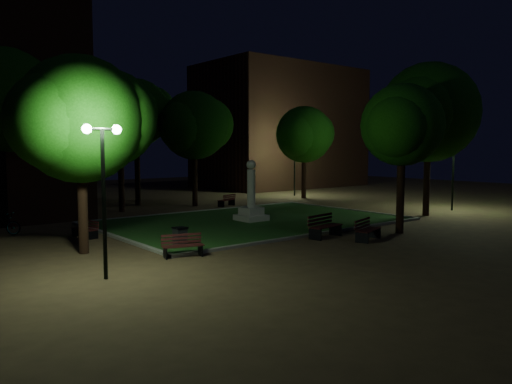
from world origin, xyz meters
TOP-DOWN VIEW (x-y plane):
  - ground at (0.00, 0.00)m, footprint 80.00×80.00m
  - lawn at (0.00, 2.00)m, footprint 15.00×10.00m
  - lawn_kerb at (0.00, 2.00)m, footprint 15.40×10.40m
  - monument at (0.00, 2.00)m, footprint 1.40×1.40m
  - building_far at (18.00, 20.00)m, footprint 16.00×10.00m
  - tree_west at (-9.67, -0.35)m, footprint 5.70×4.66m
  - tree_north_wl at (-3.49, 10.32)m, footprint 4.74×3.87m
  - tree_north_er at (1.63, 10.05)m, footprint 5.60×4.57m
  - tree_ne at (11.08, 9.27)m, footprint 5.37×4.38m
  - tree_east at (9.52, -2.45)m, footprint 6.95×5.67m
  - tree_se at (3.24, -5.06)m, footprint 4.58×3.74m
  - tree_nw at (-10.14, 9.36)m, footprint 7.08×5.78m
  - tree_far_north at (-1.06, 13.13)m, footprint 5.61×4.58m
  - lamppost_sw at (-10.58, -4.39)m, footprint 1.18×0.28m
  - lamppost_se at (12.86, -2.09)m, footprint 1.18×0.28m
  - lamppost_nw at (-10.03, 8.51)m, footprint 1.18×0.28m
  - lamppost_ne at (11.82, 11.23)m, footprint 1.18×0.28m
  - bench_near_left at (-0.39, -3.66)m, footprint 1.90×0.93m
  - bench_near_right at (0.52, -5.27)m, footprint 1.74×1.04m
  - bench_west_near at (-7.23, -3.17)m, footprint 1.56×0.92m
  - bench_left_side at (-8.54, 2.84)m, footprint 0.78×1.45m
  - bench_far_side at (3.16, 8.63)m, footprint 1.55×1.00m
  - trash_bin at (-6.53, -1.80)m, footprint 0.49×0.49m
  - bicycle at (-11.33, 5.94)m, footprint 1.89×1.72m

SIDE VIEW (x-z plane):
  - ground at x=0.00m, z-range 0.00..0.00m
  - lawn at x=0.00m, z-range 0.00..0.08m
  - lawn_kerb at x=0.00m, z-range 0.00..0.12m
  - bench_left_side at x=-8.54m, z-range -0.02..0.73m
  - bench_far_side at x=3.16m, z-range -0.02..0.78m
  - bench_west_near at x=-7.23m, z-range -0.02..0.79m
  - bench_near_right at x=0.52m, z-range -0.03..0.88m
  - trash_bin at x=-6.53m, z-range 0.01..0.85m
  - bench_near_left at x=-0.39m, z-range -0.03..0.97m
  - bicycle at x=-11.33m, z-range 0.00..1.00m
  - monument at x=0.00m, z-range -0.64..2.56m
  - lamppost_ne at x=11.82m, z-range 0.84..4.80m
  - lamppost_se at x=12.86m, z-range 0.87..5.16m
  - lamppost_nw at x=-10.03m, z-range 0.90..5.43m
  - lamppost_sw at x=-10.58m, z-range 0.90..5.49m
  - tree_west at x=-9.67m, z-range 1.30..8.57m
  - tree_se at x=3.24m, z-range 1.53..8.35m
  - tree_ne at x=11.08m, z-range 1.38..8.52m
  - tree_north_er at x=1.63m, z-range 1.56..9.26m
  - tree_east at x=9.52m, z-range 1.54..10.30m
  - building_far at x=18.00m, z-range 0.00..12.00m
  - tree_north_wl at x=-3.49m, z-range 2.07..10.12m
  - tree_nw at x=-10.14m, z-range 1.68..10.81m
  - tree_far_north at x=-1.06m, z-range 2.00..10.60m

